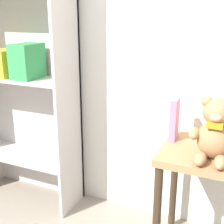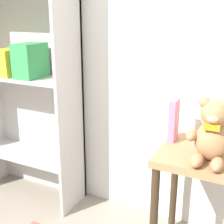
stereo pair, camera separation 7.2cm
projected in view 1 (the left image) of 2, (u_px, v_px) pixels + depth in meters
The scene contains 5 objects.
wall_back at pixel (197, 12), 1.62m from camera, with size 4.80×0.06×2.50m.
bookshelf_side at pixel (22, 62), 1.99m from camera, with size 0.73×0.29×1.70m.
display_table at pixel (220, 174), 1.49m from camera, with size 0.56×0.41×0.62m.
teddy_bear at pixel (215, 132), 1.36m from camera, with size 0.22×0.20×0.29m.
book_standing_pink at pixel (174, 119), 1.59m from camera, with size 0.03×0.10×0.22m, color #D17093.
Camera 1 is at (0.29, -0.21, 1.24)m, focal length 50.00 mm.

